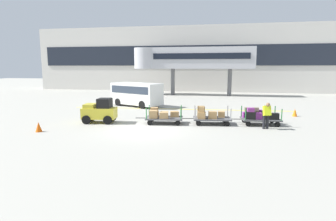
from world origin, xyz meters
name	(u,v)px	position (x,y,z in m)	size (l,w,h in m)	color
ground_plane	(145,130)	(0.00, 0.00, 0.00)	(120.00, 120.00, 0.00)	#9E9B91
apron_lead_line	(181,109)	(0.93, 8.10, 0.00)	(18.68, 0.20, 0.01)	yellow
terminal_building	(193,59)	(0.00, 25.98, 4.64)	(47.60, 2.51, 9.27)	beige
jet_bridge	(188,59)	(-0.06, 19.99, 4.55)	(14.95, 3.00, 5.90)	#B7B7BC
baggage_tug	(100,111)	(-3.37, 1.40, 0.75)	(2.22, 1.46, 1.58)	gold
baggage_cart_lead	(162,116)	(0.61, 1.94, 0.51)	(3.07, 1.69, 1.10)	#4C4C4F
baggage_cart_middle	(210,116)	(3.58, 2.33, 0.53)	(3.07, 1.69, 1.14)	#4C4C4F
baggage_cart_tail	(260,116)	(6.65, 2.71, 0.55)	(3.07, 1.69, 1.11)	#4C4C4F
baggage_handler	(267,114)	(6.87, 1.51, 0.87)	(0.48, 0.49, 1.56)	black
shuttle_van	(136,93)	(-3.36, 9.20, 1.23)	(5.15, 3.79, 2.10)	white
safety_cone_near	(39,127)	(-5.64, -1.63, 0.28)	(0.36, 0.36, 0.55)	#EA590F
safety_cone_far	(295,113)	(9.54, 6.28, 0.28)	(0.36, 0.36, 0.55)	orange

